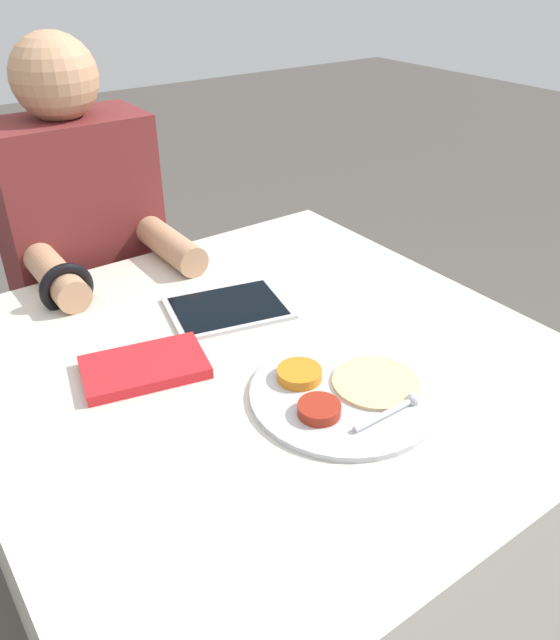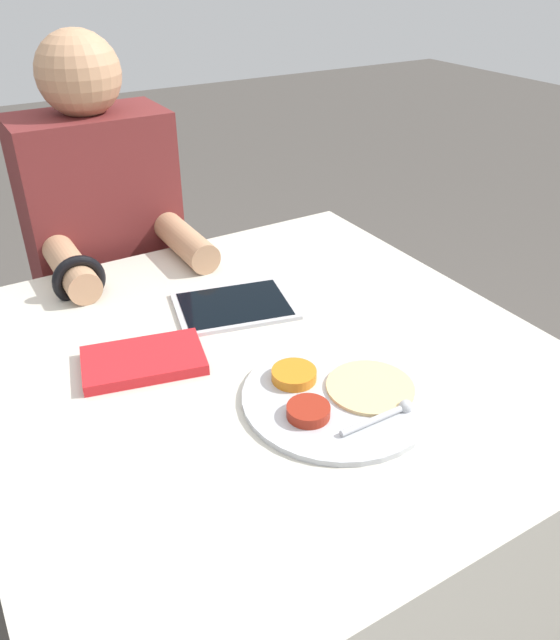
{
  "view_description": "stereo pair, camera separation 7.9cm",
  "coord_description": "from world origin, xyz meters",
  "px_view_note": "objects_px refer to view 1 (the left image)",
  "views": [
    {
      "loc": [
        -0.51,
        -0.76,
        1.39
      ],
      "look_at": [
        0.03,
        0.0,
        0.82
      ],
      "focal_mm": 35.0,
      "sensor_mm": 36.0,
      "label": 1
    },
    {
      "loc": [
        -0.44,
        -0.8,
        1.39
      ],
      "look_at": [
        0.03,
        0.0,
        0.82
      ],
      "focal_mm": 35.0,
      "sensor_mm": 36.0,
      "label": 2
    }
  ],
  "objects_px": {
    "tablet_device": "(228,308)",
    "person_diner": "(96,305)",
    "red_notebook": "(145,368)",
    "thali_tray": "(343,392)"
  },
  "relations": [
    {
      "from": "tablet_device",
      "to": "person_diner",
      "type": "relative_size",
      "value": 0.21
    },
    {
      "from": "red_notebook",
      "to": "person_diner",
      "type": "relative_size",
      "value": 0.19
    },
    {
      "from": "red_notebook",
      "to": "tablet_device",
      "type": "distance_m",
      "value": 0.25
    },
    {
      "from": "person_diner",
      "to": "tablet_device",
      "type": "bearing_deg",
      "value": -76.14
    },
    {
      "from": "red_notebook",
      "to": "person_diner",
      "type": "height_order",
      "value": "person_diner"
    },
    {
      "from": "thali_tray",
      "to": "person_diner",
      "type": "distance_m",
      "value": 0.85
    },
    {
      "from": "red_notebook",
      "to": "tablet_device",
      "type": "height_order",
      "value": "red_notebook"
    },
    {
      "from": "thali_tray",
      "to": "red_notebook",
      "type": "relative_size",
      "value": 1.34
    },
    {
      "from": "thali_tray",
      "to": "tablet_device",
      "type": "bearing_deg",
      "value": 91.16
    },
    {
      "from": "tablet_device",
      "to": "person_diner",
      "type": "bearing_deg",
      "value": 103.86
    }
  ]
}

